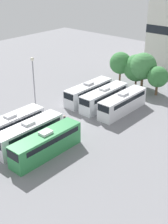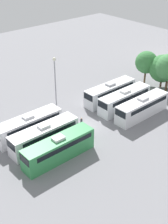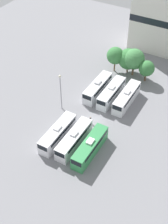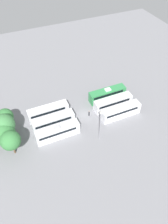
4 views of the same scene
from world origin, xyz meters
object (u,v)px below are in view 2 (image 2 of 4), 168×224
bus_0 (29,125)px  bus_1 (44,135)px  tree_1 (163,69)px  bus_5 (142,107)px  bus_2 (59,148)px  light_pole (55,75)px  bus_4 (125,99)px  tree_0 (146,62)px  bus_3 (110,92)px  worker_person (81,122)px

bus_0 → bus_1: 3.66m
tree_1 → bus_5: bearing=-67.5°
bus_2 → tree_1: size_ratio=1.60×
bus_2 → light_pole: (-11.88, 8.36, 4.33)m
bus_4 → tree_0: size_ratio=1.56×
bus_0 → bus_3: same height
bus_1 → light_pole: bearing=135.1°
bus_0 → worker_person: (3.35, 7.44, -0.95)m
bus_2 → tree_1: bearing=99.4°
bus_1 → bus_4: bearing=90.0°
bus_2 → light_pole: 15.15m
bus_4 → light_pole: 12.66m
worker_person → tree_1: 21.59m
bus_1 → light_pole: light_pole is taller
bus_5 → tree_0: (-7.96, 10.42, 2.84)m
bus_5 → light_pole: light_pole is taller
bus_1 → bus_3: (-3.65, 16.90, 0.00)m
bus_4 → bus_5: bearing=2.6°
bus_2 → tree_0: bearing=106.0°
bus_1 → bus_4: (-0.00, 16.78, 0.00)m
light_pole → tree_0: (3.95, 19.26, -1.49)m
bus_0 → tree_0: size_ratio=1.56×
bus_4 → light_pole: bearing=-133.2°
bus_4 → tree_0: bearing=111.6°
tree_0 → tree_1: bearing=20.1°
bus_0 → bus_2: same height
bus_0 → bus_3: 17.16m
tree_1 → bus_3: bearing=-102.6°
bus_2 → bus_5: same height
bus_5 → worker_person: bus_5 is taller
worker_person → bus_5: bearing=67.4°
bus_3 → tree_0: 10.86m
bus_5 → bus_4: bearing=-177.4°
bus_5 → bus_1: bearing=-102.5°
light_pole → bus_1: bearing=-44.9°
bus_2 → bus_4: (-3.73, 17.03, 0.00)m
bus_4 → tree_1: bearing=95.1°
bus_1 → bus_2: size_ratio=1.00×
bus_0 → bus_4: size_ratio=1.00×
bus_1 → worker_person: bearing=92.4°
bus_3 → worker_person: (3.34, -9.72, -0.95)m
bus_3 → bus_4: same height
bus_3 → bus_5: same height
bus_2 → bus_3: bearing=113.3°
worker_person → bus_2: bearing=-61.5°
bus_4 → worker_person: bearing=-91.8°
bus_0 → bus_3: (0.00, 17.16, 0.00)m
bus_1 → bus_2: (3.72, -0.24, 0.00)m
bus_0 → bus_5: (7.40, 17.21, 0.00)m
bus_5 → worker_person: 10.62m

